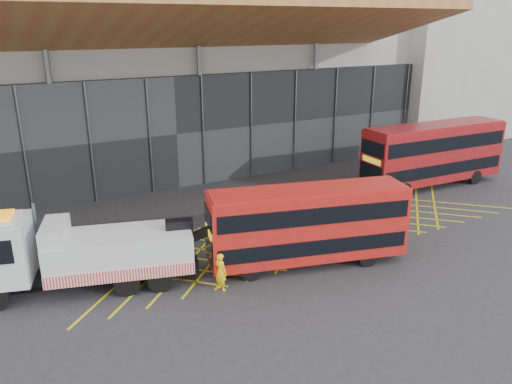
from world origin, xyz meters
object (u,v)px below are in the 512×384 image
bus_towed (308,223)px  recovery_truck (77,252)px  worker (221,272)px  bus_second (434,152)px

bus_towed → recovery_truck: bearing=179.0°
recovery_truck → worker: 6.49m
bus_second → worker: bus_second is taller
bus_second → worker: (-20.15, -6.26, -1.68)m
bus_towed → worker: bus_towed is taller
bus_second → worker: bearing=-160.0°
recovery_truck → worker: bearing=-13.9°
bus_towed → worker: size_ratio=5.64×
recovery_truck → bus_second: 25.91m
recovery_truck → bus_towed: (10.41, -2.98, 0.40)m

